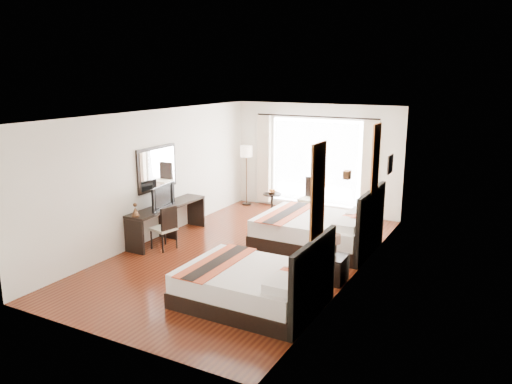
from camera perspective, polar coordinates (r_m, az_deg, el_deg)
The scene contains 29 objects.
floor at distance 10.11m, azimuth -1.27°, elevation -7.15°, with size 4.50×7.50×0.01m, color #3D140B.
ceiling at distance 9.50m, azimuth -1.36°, elevation 8.84°, with size 4.50×7.50×0.02m, color white.
wall_headboard at distance 8.85m, azimuth 11.44°, elevation -0.91°, with size 0.01×7.50×2.80m, color silver.
wall_desk at distance 10.97m, azimuth -11.57°, elevation 1.85°, with size 0.01×7.50×2.80m, color silver.
wall_window at distance 13.03m, azimuth 6.86°, elevation 3.85°, with size 4.50×0.01×2.80m, color silver.
wall_entry at distance 6.83m, azimuth -17.09°, elevation -5.54°, with size 4.50×0.01×2.80m, color silver.
window_glass at distance 13.04m, azimuth 6.82°, elevation 3.40°, with size 2.40×0.02×2.20m, color white.
sheer_curtain at distance 12.98m, azimuth 6.72°, elevation 3.36°, with size 2.30×0.02×2.10m, color white.
drape_left at distance 13.54m, azimuth 0.94°, elevation 3.79°, with size 0.35×0.14×2.35m, color beige.
drape_right at distance 12.50m, azimuth 12.84°, elevation 2.63°, with size 0.35×0.14×2.35m, color beige.
art_panel_near at distance 7.02m, azimuth 7.09°, elevation 0.15°, with size 0.03×0.50×1.35m, color maroon.
art_panel_far at distance 9.84m, azimuth 13.52°, elevation 3.71°, with size 0.03×0.50×1.35m, color maroon.
wall_sconce at distance 8.34m, azimuth 10.36°, elevation 1.94°, with size 0.10×0.14×0.14m, color #422917.
mirror_frame at distance 10.98m, azimuth -11.26°, elevation 2.68°, with size 0.04×1.25×0.95m, color black.
mirror_glass at distance 10.96m, azimuth -11.16°, elevation 2.67°, with size 0.01×1.12×0.82m, color white.
bed_near at distance 7.95m, azimuth -0.15°, elevation -10.58°, with size 2.17×1.69×1.22m.
bed_far at distance 10.55m, azimuth 7.22°, elevation -4.36°, with size 2.37×1.85×1.34m.
nightstand at distance 8.87m, azimuth 8.89°, elevation -8.67°, with size 0.40×0.49×0.47m, color black.
table_lamp at distance 8.78m, azimuth 8.96°, elevation -5.47°, with size 0.21×0.21×0.34m.
vase at distance 8.61m, azimuth 8.50°, elevation -6.95°, with size 0.14×0.14×0.14m, color black.
console_desk at distance 11.11m, azimuth -10.06°, elevation -3.36°, with size 0.50×2.20×0.76m, color black.
television at distance 10.75m, azimuth -10.95°, elevation -0.50°, with size 0.88×0.12×0.51m, color black.
bronze_figurine at distance 10.25m, azimuth -13.63°, elevation -2.08°, with size 0.16×0.16×0.24m, color #422917, non-canonical shape.
desk_chair at distance 10.49m, azimuth -10.42°, elevation -4.94°, with size 0.51×0.51×0.93m.
floor_lamp at distance 13.55m, azimuth -1.10°, elevation 4.22°, with size 0.33×0.33×1.63m.
side_table at distance 12.88m, azimuth 1.84°, elevation -1.33°, with size 0.46×0.46×0.54m, color black.
fruit_bowl at distance 12.79m, azimuth 1.83°, elevation -0.07°, with size 0.22×0.22×0.05m, color #402517.
window_chair at distance 12.61m, azimuth 6.18°, elevation -1.55°, with size 0.49×0.49×1.00m.
jute_rug at distance 12.51m, azimuth 5.78°, elevation -3.09°, with size 1.13×0.77×0.01m, color tan.
Camera 1 is at (4.68, -8.23, 3.55)m, focal length 35.00 mm.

